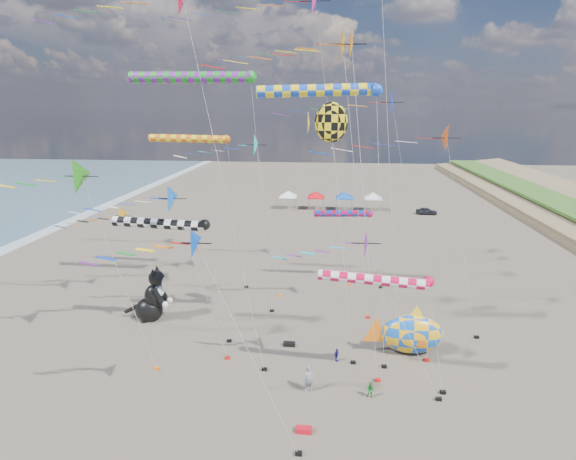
# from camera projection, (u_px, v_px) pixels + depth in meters

# --- Properties ---
(delta_kite_0) EXTENTS (12.61, 2.24, 16.84)m
(delta_kite_0) POSITION_uv_depth(u_px,v_px,m) (434.00, 142.00, 32.10)
(delta_kite_0) COLOR #E65413
(delta_kite_0) RESTS_ON ground
(delta_kite_1) EXTENTS (9.97, 2.20, 12.85)m
(delta_kite_1) POSITION_uv_depth(u_px,v_px,m) (169.00, 205.00, 30.10)
(delta_kite_1) COLOR blue
(delta_kite_1) RESTS_ON ground
(delta_kite_2) EXTENTS (11.16, 2.49, 14.96)m
(delta_kite_2) POSITION_uv_depth(u_px,v_px,m) (79.00, 178.00, 28.30)
(delta_kite_2) COLOR #288B1A
(delta_kite_2) RESTS_ON ground
(delta_kite_3) EXTENTS (17.56, 3.07, 28.41)m
(delta_kite_3) POSITION_uv_depth(u_px,v_px,m) (296.00, 4.00, 39.81)
(delta_kite_3) COLOR #D12081
(delta_kite_3) RESTS_ON ground
(delta_kite_4) EXTENTS (11.23, 1.94, 22.34)m
(delta_kite_4) POSITION_uv_depth(u_px,v_px,m) (320.00, 48.00, 24.98)
(delta_kite_4) COLOR orange
(delta_kite_4) RESTS_ON ground
(delta_kite_7) EXTENTS (9.58, 2.13, 15.64)m
(delta_kite_7) POSITION_uv_depth(u_px,v_px,m) (245.00, 148.00, 40.12)
(delta_kite_7) COLOR #13D8CF
(delta_kite_7) RESTS_ON ground
(delta_kite_8) EXTENTS (9.65, 1.71, 12.28)m
(delta_kite_8) POSITION_uv_depth(u_px,v_px,m) (197.00, 255.00, 21.29)
(delta_kite_8) COLOR blue
(delta_kite_8) RESTS_ON ground
(delta_kite_9) EXTENTS (9.02, 1.81, 9.26)m
(delta_kite_9) POSITION_uv_depth(u_px,v_px,m) (124.00, 218.00, 41.13)
(delta_kite_9) COLOR #F8A109
(delta_kite_9) RESTS_ON ground
(delta_kite_10) EXTENTS (11.67, 2.67, 23.89)m
(delta_kite_10) POSITION_uv_depth(u_px,v_px,m) (340.00, 44.00, 33.49)
(delta_kite_10) COLOR #FEA306
(delta_kite_10) RESTS_ON ground
(delta_kite_11) EXTENTS (9.24, 1.94, 10.96)m
(delta_kite_11) POSITION_uv_depth(u_px,v_px,m) (374.00, 252.00, 26.04)
(delta_kite_11) COLOR #671592
(delta_kite_11) RESTS_ON ground
(delta_kite_12) EXTENTS (15.02, 2.54, 19.57)m
(delta_kite_12) POSITION_uv_depth(u_px,v_px,m) (376.00, 105.00, 42.33)
(delta_kite_12) COLOR #1928E2
(delta_kite_12) RESTS_ON ground
(windsock_0) EXTENTS (7.08, 0.68, 8.05)m
(windsock_0) POSITION_uv_depth(u_px,v_px,m) (345.00, 214.00, 43.96)
(windsock_0) COLOR #D90F45
(windsock_0) RESTS_ON ground
(windsock_1) EXTENTS (11.55, 0.96, 20.55)m
(windsock_1) POSITION_uv_depth(u_px,v_px,m) (195.00, 78.00, 35.62)
(windsock_1) COLOR #1A9023
(windsock_1) RESTS_ON ground
(windsock_2) EXTENTS (8.33, 0.69, 8.02)m
(windsock_2) POSITION_uv_depth(u_px,v_px,m) (379.00, 281.00, 27.24)
(windsock_2) COLOR #CC0E3F
(windsock_2) RESTS_ON ground
(windsock_3) EXTENTS (8.94, 0.78, 19.16)m
(windsock_3) POSITION_uv_depth(u_px,v_px,m) (323.00, 92.00, 27.20)
(windsock_3) COLOR blue
(windsock_3) RESTS_ON ground
(windsock_4) EXTENTS (9.20, 0.76, 15.29)m
(windsock_4) POSITION_uv_depth(u_px,v_px,m) (192.00, 139.00, 42.26)
(windsock_4) COLOR orange
(windsock_4) RESTS_ON ground
(windsock_5) EXTENTS (8.62, 0.81, 9.89)m
(windsock_5) POSITION_uv_depth(u_px,v_px,m) (164.00, 224.00, 33.10)
(windsock_5) COLOR black
(windsock_5) RESTS_ON ground
(angelfish_kite) EXTENTS (3.74, 3.02, 18.12)m
(angelfish_kite) POSITION_uv_depth(u_px,v_px,m) (328.00, 125.00, 29.91)
(angelfish_kite) COLOR yellow
(angelfish_kite) RESTS_ON ground
(cat_inflatable) EXTENTS (3.67, 1.95, 4.86)m
(cat_inflatable) POSITION_uv_depth(u_px,v_px,m) (151.00, 293.00, 38.27)
(cat_inflatable) COLOR black
(cat_inflatable) RESTS_ON ground
(fish_inflatable) EXTENTS (6.08, 2.16, 3.93)m
(fish_inflatable) POSITION_uv_depth(u_px,v_px,m) (411.00, 334.00, 33.14)
(fish_inflatable) COLOR blue
(fish_inflatable) RESTS_ON ground
(person_adult) EXTENTS (0.81, 0.70, 1.86)m
(person_adult) POSITION_uv_depth(u_px,v_px,m) (309.00, 379.00, 28.82)
(person_adult) COLOR gray
(person_adult) RESTS_ON ground
(child_green) EXTENTS (0.59, 0.50, 1.08)m
(child_green) POSITION_uv_depth(u_px,v_px,m) (371.00, 391.00, 28.28)
(child_green) COLOR #207929
(child_green) RESTS_ON ground
(child_blue) EXTENTS (0.56, 0.61, 1.00)m
(child_blue) POSITION_uv_depth(u_px,v_px,m) (337.00, 355.00, 32.42)
(child_blue) COLOR #2F2B9C
(child_blue) RESTS_ON ground
(kite_bag_0) EXTENTS (0.90, 0.44, 0.30)m
(kite_bag_0) POSITION_uv_depth(u_px,v_px,m) (289.00, 344.00, 34.58)
(kite_bag_0) COLOR black
(kite_bag_0) RESTS_ON ground
(kite_bag_1) EXTENTS (0.90, 0.44, 0.30)m
(kite_bag_1) POSITION_uv_depth(u_px,v_px,m) (304.00, 430.00, 25.40)
(kite_bag_1) COLOR red
(kite_bag_1) RESTS_ON ground
(kite_bag_2) EXTENTS (0.90, 0.44, 0.30)m
(kite_bag_2) POSITION_uv_depth(u_px,v_px,m) (379.00, 328.00, 37.02)
(kite_bag_2) COLOR blue
(kite_bag_2) RESTS_ON ground
(tent_row) EXTENTS (19.20, 4.20, 3.80)m
(tent_row) POSITION_uv_depth(u_px,v_px,m) (330.00, 192.00, 79.41)
(tent_row) COLOR white
(tent_row) RESTS_ON ground
(parked_car) EXTENTS (3.63, 1.72, 1.20)m
(parked_car) POSITION_uv_depth(u_px,v_px,m) (426.00, 211.00, 76.63)
(parked_car) COLOR #26262D
(parked_car) RESTS_ON ground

